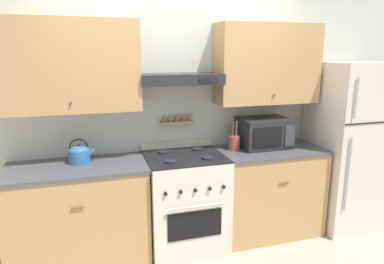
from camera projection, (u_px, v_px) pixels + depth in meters
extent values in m
plane|color=#B2A38E|center=(194.00, 261.00, 3.19)|extent=(16.00, 16.00, 0.00)
cube|color=silver|center=(175.00, 115.00, 3.52)|extent=(5.20, 0.08, 2.55)
cube|color=tan|center=(69.00, 66.00, 2.94)|extent=(1.20, 0.33, 0.79)
sphere|color=brown|center=(71.00, 103.00, 2.84)|extent=(0.02, 0.02, 0.02)
cube|color=tan|center=(267.00, 64.00, 3.48)|extent=(1.07, 0.33, 0.79)
sphere|color=brown|center=(274.00, 95.00, 3.38)|extent=(0.02, 0.02, 0.02)
cube|color=#232326|center=(180.00, 79.00, 3.23)|extent=(0.78, 0.37, 0.10)
cube|color=black|center=(209.00, 80.00, 3.11)|extent=(0.19, 0.01, 0.05)
cube|color=tan|center=(177.00, 122.00, 3.46)|extent=(0.34, 0.07, 0.02)
cylinder|color=olive|center=(164.00, 119.00, 3.42)|extent=(0.03, 0.03, 0.06)
cylinder|color=olive|center=(170.00, 119.00, 3.44)|extent=(0.03, 0.03, 0.06)
cylinder|color=olive|center=(177.00, 118.00, 3.46)|extent=(0.03, 0.03, 0.06)
cylinder|color=olive|center=(183.00, 118.00, 3.47)|extent=(0.03, 0.03, 0.06)
cylinder|color=olive|center=(190.00, 118.00, 3.49)|extent=(0.03, 0.03, 0.06)
cube|color=tan|center=(80.00, 216.00, 3.11)|extent=(1.20, 0.60, 0.89)
cube|color=#4C4C51|center=(76.00, 168.00, 3.01)|extent=(1.23, 0.63, 0.03)
cylinder|color=brown|center=(77.00, 208.00, 2.77)|extent=(0.10, 0.01, 0.01)
cube|color=tan|center=(267.00, 192.00, 3.65)|extent=(1.07, 0.60, 0.89)
cube|color=#4C4C51|center=(269.00, 150.00, 3.54)|extent=(1.09, 0.63, 0.03)
cylinder|color=brown|center=(284.00, 183.00, 3.31)|extent=(0.10, 0.01, 0.01)
cube|color=beige|center=(185.00, 202.00, 3.36)|extent=(0.74, 0.65, 0.93)
cube|color=black|center=(195.00, 225.00, 3.06)|extent=(0.50, 0.01, 0.26)
cylinder|color=#ADAFB5|center=(196.00, 207.00, 3.00)|extent=(0.52, 0.02, 0.02)
cube|color=black|center=(185.00, 156.00, 3.25)|extent=(0.74, 0.65, 0.01)
cylinder|color=#232326|center=(170.00, 161.00, 3.05)|extent=(0.11, 0.11, 0.02)
cylinder|color=#232326|center=(208.00, 158.00, 3.15)|extent=(0.11, 0.11, 0.02)
cylinder|color=#232326|center=(163.00, 152.00, 3.34)|extent=(0.11, 0.11, 0.02)
cylinder|color=#232326|center=(198.00, 149.00, 3.44)|extent=(0.11, 0.11, 0.02)
cylinder|color=black|center=(166.00, 194.00, 2.90)|extent=(0.03, 0.02, 0.03)
cylinder|color=black|center=(181.00, 192.00, 2.94)|extent=(0.03, 0.02, 0.03)
cylinder|color=black|center=(195.00, 190.00, 2.98)|extent=(0.03, 0.02, 0.03)
cylinder|color=black|center=(210.00, 189.00, 3.02)|extent=(0.03, 0.02, 0.03)
cylinder|color=black|center=(224.00, 187.00, 3.05)|extent=(0.03, 0.02, 0.03)
cube|color=beige|center=(177.00, 144.00, 3.53)|extent=(0.74, 0.04, 0.06)
cube|color=beige|center=(347.00, 146.00, 3.75)|extent=(0.71, 0.69, 1.80)
cube|color=black|center=(375.00, 123.00, 3.35)|extent=(0.71, 0.01, 0.01)
cylinder|color=#ADAFB5|center=(356.00, 98.00, 3.21)|extent=(0.02, 0.02, 0.40)
cylinder|color=#ADAFB5|center=(348.00, 175.00, 3.38)|extent=(0.02, 0.02, 0.76)
cylinder|color=teal|center=(79.00, 156.00, 3.08)|extent=(0.19, 0.19, 0.12)
ellipsoid|color=teal|center=(79.00, 150.00, 3.06)|extent=(0.17, 0.17, 0.07)
sphere|color=black|center=(79.00, 145.00, 3.05)|extent=(0.02, 0.02, 0.02)
cylinder|color=teal|center=(90.00, 154.00, 3.10)|extent=(0.12, 0.04, 0.10)
torus|color=black|center=(79.00, 148.00, 3.06)|extent=(0.17, 0.01, 0.17)
cube|color=#232326|center=(264.00, 133.00, 3.59)|extent=(0.52, 0.39, 0.31)
cube|color=black|center=(268.00, 137.00, 3.39)|extent=(0.31, 0.01, 0.20)
cube|color=#38383D|center=(290.00, 136.00, 3.46)|extent=(0.10, 0.01, 0.22)
cylinder|color=#B24C42|center=(234.00, 143.00, 3.50)|extent=(0.12, 0.12, 0.14)
cylinder|color=olive|center=(233.00, 129.00, 3.45)|extent=(0.01, 0.05, 0.16)
cylinder|color=#28282B|center=(235.00, 129.00, 3.47)|extent=(0.01, 0.04, 0.16)
cylinder|color=#B2B2B7|center=(236.00, 128.00, 3.48)|extent=(0.01, 0.03, 0.16)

